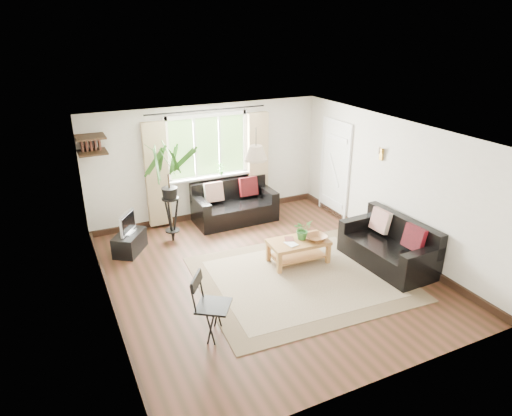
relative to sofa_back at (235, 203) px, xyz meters
name	(u,v)px	position (x,y,z in m)	size (l,w,h in m)	color
floor	(266,274)	(-0.40, -2.27, -0.40)	(5.50, 5.50, 0.00)	#311F10
ceiling	(268,133)	(-0.40, -2.27, 2.00)	(5.50, 5.50, 0.00)	white
wall_back	(207,163)	(-0.40, 0.48, 0.80)	(5.00, 0.02, 2.40)	beige
wall_front	(382,296)	(-0.40, -5.02, 0.80)	(5.00, 0.02, 2.40)	beige
wall_left	(103,238)	(-2.90, -2.27, 0.80)	(0.02, 5.50, 2.40)	beige
wall_right	(391,185)	(2.10, -2.27, 0.80)	(0.02, 5.50, 2.40)	beige
rug	(300,278)	(0.05, -2.64, -0.39)	(3.26, 2.79, 0.02)	#C1B396
window	(207,147)	(-0.40, 0.44, 1.15)	(2.50, 0.16, 2.16)	white
door	(335,170)	(2.07, -0.57, 0.60)	(0.06, 0.96, 2.06)	silver
corner_shelf	(91,145)	(-2.65, 0.23, 1.49)	(0.50, 0.50, 0.34)	black
pendant_lamp	(256,149)	(-0.40, -1.87, 1.65)	(0.36, 0.36, 0.54)	beige
wall_sconce	(380,152)	(2.03, -1.97, 1.34)	(0.12, 0.12, 0.28)	beige
sofa_back	(235,203)	(0.00, 0.00, 0.00)	(1.68, 0.84, 0.79)	black
sofa_right	(388,244)	(1.63, -2.87, 0.00)	(0.84, 1.67, 0.79)	black
coffee_table	(298,251)	(0.29, -2.14, -0.19)	(1.03, 0.56, 0.42)	#975C31
table_plant	(302,230)	(0.38, -2.10, 0.20)	(0.31, 0.27, 0.35)	#306C2B
bowl	(317,238)	(0.58, -2.25, 0.07)	(0.35, 0.35, 0.09)	brown
book_a	(287,245)	(0.02, -2.22, 0.03)	(0.16, 0.22, 0.02)	white
book_b	(285,239)	(0.09, -2.02, 0.04)	(0.16, 0.21, 0.02)	brown
tv_stand	(130,242)	(-2.29, -0.48, -0.21)	(0.70, 0.39, 0.38)	black
tv	(127,223)	(-2.29, -0.48, 0.19)	(0.54, 0.18, 0.41)	#A5A5AA
palm_stand	(170,194)	(-1.45, -0.36, 0.56)	(0.74, 0.74, 1.90)	black
folding_chair	(214,307)	(-1.74, -3.40, 0.05)	(0.47, 0.47, 0.90)	black
sill_plant	(221,169)	(-0.15, 0.36, 0.67)	(0.14, 0.10, 0.27)	#2D6023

